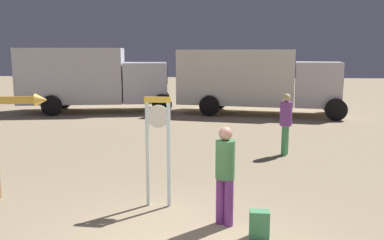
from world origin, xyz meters
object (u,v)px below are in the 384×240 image
at_px(backpack, 259,225).
at_px(box_truck_near, 254,79).
at_px(standing_clock, 158,139).
at_px(person_distant, 286,121).
at_px(arrow_sign, 12,122).
at_px(person_near_clock, 225,171).
at_px(box_truck_far, 90,77).

bearing_deg(backpack, box_truck_near, 87.63).
xyz_separation_m(standing_clock, person_distant, (2.79, 4.06, -0.31)).
distance_m(arrow_sign, person_near_clock, 4.17).
xyz_separation_m(person_near_clock, box_truck_near, (1.07, 12.42, 0.68)).
bearing_deg(box_truck_near, backpack, -92.37).
xyz_separation_m(arrow_sign, person_near_clock, (4.05, -0.85, -0.59)).
xyz_separation_m(standing_clock, arrow_sign, (-2.82, 0.12, 0.25)).
bearing_deg(box_truck_far, standing_clock, -65.28).
bearing_deg(person_distant, person_near_clock, -108.07).
bearing_deg(backpack, arrow_sign, 164.27).
bearing_deg(box_truck_near, person_distant, -86.33).
xyz_separation_m(person_distant, box_truck_near, (-0.49, 7.64, 0.64)).
bearing_deg(person_distant, box_truck_near, 93.67).
relative_size(standing_clock, box_truck_near, 0.27).
height_order(arrow_sign, box_truck_near, box_truck_near).
relative_size(box_truck_near, box_truck_far, 1.04).
distance_m(standing_clock, backpack, 2.36).
xyz_separation_m(arrow_sign, backpack, (4.58, -1.29, -1.29)).
xyz_separation_m(box_truck_near, box_truck_far, (-7.66, -0.05, 0.02)).
bearing_deg(person_distant, standing_clock, -124.46).
height_order(person_distant, box_truck_far, box_truck_far).
bearing_deg(standing_clock, backpack, -33.59).
distance_m(backpack, box_truck_far, 14.73).
height_order(backpack, box_truck_near, box_truck_near).
bearing_deg(arrow_sign, standing_clock, -2.44).
distance_m(person_near_clock, person_distant, 5.03).
height_order(person_near_clock, backpack, person_near_clock).
xyz_separation_m(backpack, box_truck_far, (-7.12, 12.82, 1.40)).
distance_m(standing_clock, person_near_clock, 1.46).
height_order(backpack, box_truck_far, box_truck_far).
xyz_separation_m(backpack, box_truck_near, (0.53, 12.87, 1.38)).
bearing_deg(person_distant, arrow_sign, -144.90).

